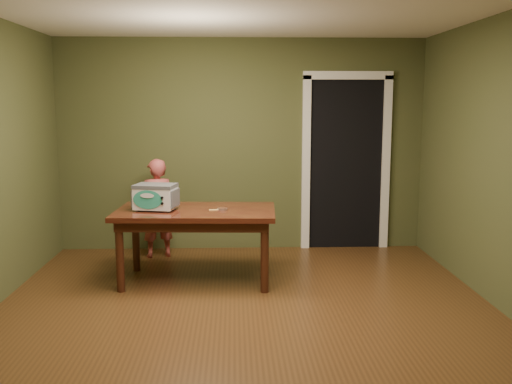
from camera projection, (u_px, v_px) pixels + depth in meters
floor at (246, 322)px, 4.77m from camera, size 5.00×5.00×0.00m
room_shell at (246, 117)px, 4.51m from camera, size 4.52×5.02×2.61m
doorway at (341, 162)px, 7.40m from camera, size 1.10×0.66×2.25m
dining_table at (196, 219)px, 5.79m from camera, size 1.64×0.98×0.75m
toy_oven at (156, 196)px, 5.73m from camera, size 0.47×0.36×0.26m
baking_pan at (223, 209)px, 5.74m from camera, size 0.10×0.10×0.02m
spatula at (218, 210)px, 5.74m from camera, size 0.18×0.04×0.01m
child at (157, 208)px, 6.73m from camera, size 0.50×0.40×1.18m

